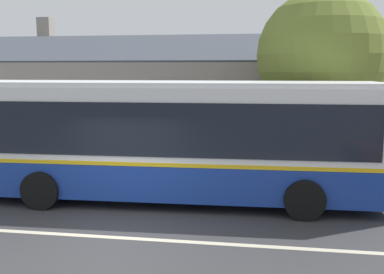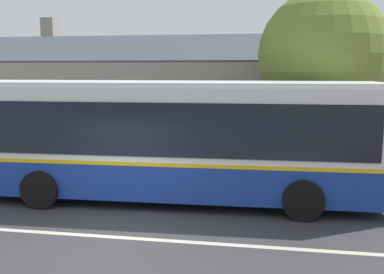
# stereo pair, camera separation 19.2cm
# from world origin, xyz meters

# --- Properties ---
(ground_plane) EXTENTS (300.00, 300.00, 0.00)m
(ground_plane) POSITION_xyz_m (0.00, 0.00, 0.00)
(ground_plane) COLOR #38383A
(sidewalk_far) EXTENTS (60.00, 3.00, 0.15)m
(sidewalk_far) POSITION_xyz_m (0.00, 6.00, 0.07)
(sidewalk_far) COLOR #ADAAA3
(sidewalk_far) RESTS_ON ground
(lane_divider_stripe) EXTENTS (60.00, 0.16, 0.01)m
(lane_divider_stripe) POSITION_xyz_m (0.00, 0.00, 0.00)
(lane_divider_stripe) COLOR beige
(lane_divider_stripe) RESTS_ON ground
(community_building) EXTENTS (20.65, 8.29, 6.30)m
(community_building) POSITION_xyz_m (-2.64, 12.73, 2.05)
(community_building) COLOR gray
(community_building) RESTS_ON ground
(transit_bus) EXTENTS (11.58, 2.99, 3.27)m
(transit_bus) POSITION_xyz_m (0.70, 2.90, 1.76)
(transit_bus) COLOR navy
(transit_bus) RESTS_ON ground
(bench_by_building) EXTENTS (1.54, 0.51, 0.94)m
(bench_by_building) POSITION_xyz_m (-6.02, 5.95, 0.56)
(bench_by_building) COLOR brown
(bench_by_building) RESTS_ON sidewalk_far
(bench_down_street) EXTENTS (1.65, 0.51, 0.94)m
(bench_down_street) POSITION_xyz_m (-1.35, 5.41, 0.57)
(bench_down_street) COLOR brown
(bench_down_street) RESTS_ON sidewalk_far
(street_tree_primary) EXTENTS (4.37, 4.37, 6.26)m
(street_tree_primary) POSITION_xyz_m (5.36, 6.87, 3.93)
(street_tree_primary) COLOR #4C3828
(street_tree_primary) RESTS_ON ground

